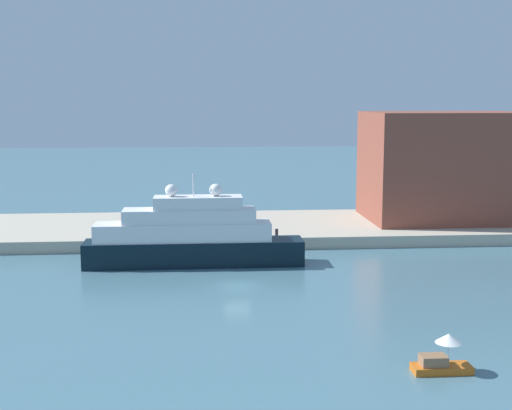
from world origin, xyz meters
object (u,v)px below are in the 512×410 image
harbor_building (445,166)px  small_motorboat (442,358)px  large_yacht (191,238)px  mooring_bollard (277,232)px  parked_car (147,227)px  person_figure (191,221)px

harbor_building → small_motorboat: bearing=-109.4°
large_yacht → mooring_bollard: size_ratio=27.20×
harbor_building → mooring_bollard: harbor_building is taller
large_yacht → parked_car: 13.50m
harbor_building → mooring_bollard: size_ratio=24.43×
small_motorboat → parked_car: size_ratio=0.95×
large_yacht → person_figure: large_yacht is taller
parked_car → person_figure: 6.05m
person_figure → large_yacht: bearing=-89.3°
large_yacht → mooring_bollard: bearing=38.3°
harbor_building → person_figure: bearing=-173.8°
parked_car → person_figure: (5.41, 2.69, 0.18)m
harbor_building → person_figure: 35.96m
small_motorboat → harbor_building: (18.02, 51.05, 7.87)m
large_yacht → mooring_bollard: 13.23m
harbor_building → person_figure: (-35.14, -3.82, -6.63)m
large_yacht → person_figure: 14.96m
large_yacht → harbor_building: harbor_building is taller
person_figure → mooring_bollard: person_figure is taller
mooring_bollard → harbor_building: bearing=23.3°
large_yacht → harbor_building: size_ratio=1.11×
small_motorboat → parked_car: (-22.53, 44.53, 1.05)m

